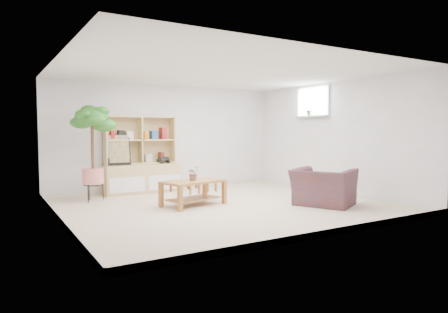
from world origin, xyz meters
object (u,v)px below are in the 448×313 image
armchair (324,185)px  storage_unit (142,154)px  floor_tree (93,153)px  coffee_table (193,193)px

armchair → storage_unit: bearing=9.9°
floor_tree → armchair: bearing=-36.4°
floor_tree → armchair: size_ratio=1.80×
storage_unit → armchair: 3.92m
coffee_table → floor_tree: 2.11m
coffee_table → armchair: size_ratio=1.09×
storage_unit → armchair: size_ratio=1.63×
storage_unit → coffee_table: 2.03m
coffee_table → floor_tree: size_ratio=0.60×
storage_unit → coffee_table: size_ratio=1.50×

